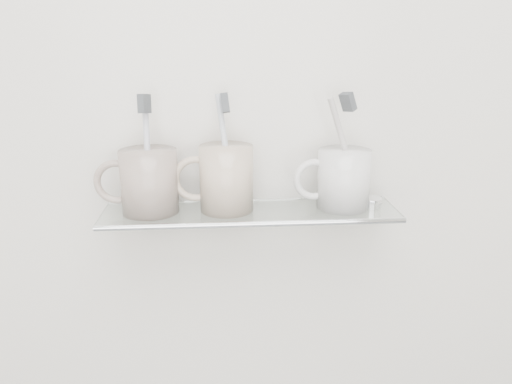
{
  "coord_description": "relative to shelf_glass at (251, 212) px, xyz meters",
  "views": [
    {
      "loc": [
        -0.05,
        0.24,
        1.38
      ],
      "look_at": [
        0.01,
        1.04,
        1.13
      ],
      "focal_mm": 35.0,
      "sensor_mm": 36.0,
      "label": 1
    }
  ],
  "objects": [
    {
      "name": "bristles_right",
      "position": [
        0.16,
        0.0,
        0.19
      ],
      "size": [
        0.03,
        0.03,
        0.03
      ],
      "primitive_type": "cube",
      "rotation": [
        -0.09,
        -0.37,
        0.64
      ],
      "color": "#3C3F43",
      "rests_on": "toothbrush_right"
    },
    {
      "name": "bristles_left",
      "position": [
        -0.17,
        0.0,
        0.19
      ],
      "size": [
        0.02,
        0.03,
        0.03
      ],
      "primitive_type": "cube",
      "rotation": [
        -0.13,
        -0.06,
        -0.42
      ],
      "color": "#3C3F43",
      "rests_on": "toothbrush_left"
    },
    {
      "name": "mug_center_handle",
      "position": [
        -0.09,
        0.0,
        0.06
      ],
      "size": [
        0.08,
        0.01,
        0.08
      ],
      "primitive_type": "torus",
      "rotation": [
        1.57,
        0.0,
        0.0
      ],
      "color": "beige",
      "rests_on": "mug_center"
    },
    {
      "name": "mug_right",
      "position": [
        0.16,
        0.0,
        0.05
      ],
      "size": [
        0.12,
        0.12,
        0.1
      ],
      "primitive_type": "cylinder",
      "rotation": [
        0.0,
        0.0,
        0.37
      ],
      "color": "white",
      "rests_on": "shelf_glass"
    },
    {
      "name": "mug_center",
      "position": [
        -0.04,
        0.0,
        0.06
      ],
      "size": [
        0.11,
        0.11,
        0.11
      ],
      "primitive_type": "cylinder",
      "rotation": [
        0.0,
        0.0,
        0.32
      ],
      "color": "beige",
      "rests_on": "shelf_glass"
    },
    {
      "name": "bracket_left",
      "position": [
        -0.21,
        0.05,
        -0.01
      ],
      "size": [
        0.02,
        0.03,
        0.02
      ],
      "primitive_type": "cylinder",
      "rotation": [
        1.57,
        0.0,
        0.0
      ],
      "color": "silver",
      "rests_on": "wall_back"
    },
    {
      "name": "wall_back",
      "position": [
        0.0,
        0.06,
        0.15
      ],
      "size": [
        2.5,
        0.0,
        2.5
      ],
      "primitive_type": "plane",
      "rotation": [
        1.57,
        0.0,
        0.0
      ],
      "color": "beige",
      "rests_on": "ground"
    },
    {
      "name": "shelf_glass",
      "position": [
        0.0,
        0.0,
        0.0
      ],
      "size": [
        0.5,
        0.12,
        0.01
      ],
      "primitive_type": "cube",
      "color": "silver",
      "rests_on": "wall_back"
    },
    {
      "name": "shelf_rail",
      "position": [
        0.0,
        -0.06,
        0.0
      ],
      "size": [
        0.5,
        0.01,
        0.01
      ],
      "primitive_type": "cylinder",
      "rotation": [
        0.0,
        1.57,
        0.0
      ],
      "color": "silver",
      "rests_on": "shelf_glass"
    },
    {
      "name": "bracket_right",
      "position": [
        0.21,
        0.05,
        -0.01
      ],
      "size": [
        0.02,
        0.03,
        0.02
      ],
      "primitive_type": "cylinder",
      "rotation": [
        1.57,
        0.0,
        0.0
      ],
      "color": "silver",
      "rests_on": "wall_back"
    },
    {
      "name": "mug_left",
      "position": [
        -0.17,
        0.0,
        0.06
      ],
      "size": [
        0.13,
        0.13,
        0.11
      ],
      "primitive_type": "cylinder",
      "rotation": [
        0.0,
        0.0,
        -0.42
      ],
      "color": "beige",
      "rests_on": "shelf_glass"
    },
    {
      "name": "toothbrush_right",
      "position": [
        0.16,
        0.0,
        0.1
      ],
      "size": [
        0.08,
        0.04,
        0.18
      ],
      "primitive_type": "cylinder",
      "rotation": [
        -0.09,
        -0.37,
        0.64
      ],
      "color": "#BBAA9B",
      "rests_on": "mug_right"
    },
    {
      "name": "bristles_center",
      "position": [
        -0.04,
        0.0,
        0.19
      ],
      "size": [
        0.02,
        0.03,
        0.04
      ],
      "primitive_type": "cube",
      "rotation": [
        -0.23,
        -0.12,
        0.01
      ],
      "color": "#3C3F43",
      "rests_on": "toothbrush_center"
    },
    {
      "name": "chrome_cap",
      "position": [
        0.21,
        0.0,
        0.01
      ],
      "size": [
        0.04,
        0.04,
        0.02
      ],
      "primitive_type": "cylinder",
      "color": "silver",
      "rests_on": "shelf_glass"
    },
    {
      "name": "toothbrush_center",
      "position": [
        -0.04,
        0.0,
        0.1
      ],
      "size": [
        0.03,
        0.05,
        0.19
      ],
      "primitive_type": "cylinder",
      "rotation": [
        -0.23,
        -0.12,
        0.01
      ],
      "color": "#AFBAC6",
      "rests_on": "mug_center"
    },
    {
      "name": "toothbrush_left",
      "position": [
        -0.17,
        0.0,
        0.1
      ],
      "size": [
        0.01,
        0.04,
        0.19
      ],
      "primitive_type": "cylinder",
      "rotation": [
        -0.13,
        -0.06,
        -0.42
      ],
      "color": "#B6B8CE",
      "rests_on": "mug_left"
    },
    {
      "name": "mug_right_handle",
      "position": [
        0.11,
        0.0,
        0.05
      ],
      "size": [
        0.07,
        0.01,
        0.07
      ],
      "primitive_type": "torus",
      "rotation": [
        1.57,
        0.0,
        0.0
      ],
      "color": "white",
      "rests_on": "mug_right"
    },
    {
      "name": "mug_left_handle",
      "position": [
        -0.22,
        0.0,
        0.06
      ],
      "size": [
        0.08,
        0.01,
        0.08
      ],
      "primitive_type": "torus",
      "rotation": [
        1.57,
        0.0,
        0.0
      ],
      "color": "beige",
      "rests_on": "mug_left"
    }
  ]
}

